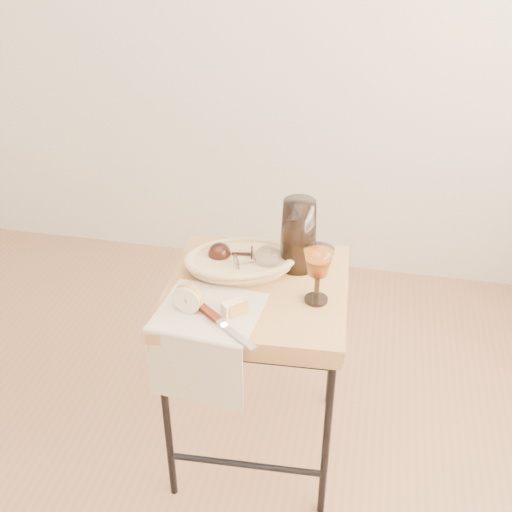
% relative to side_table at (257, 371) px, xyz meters
% --- Properties ---
extents(side_table, '(0.59, 0.59, 0.71)m').
position_rel_side_table_xyz_m(side_table, '(0.00, 0.00, 0.00)').
color(side_table, brown).
rests_on(side_table, floor).
extents(tea_towel, '(0.32, 0.29, 0.01)m').
position_rel_side_table_xyz_m(tea_towel, '(-0.11, -0.16, 0.36)').
color(tea_towel, '#EFE4BF').
rests_on(tea_towel, side_table).
extents(bread_basket, '(0.38, 0.32, 0.06)m').
position_rel_side_table_xyz_m(bread_basket, '(-0.07, 0.07, 0.38)').
color(bread_basket, tan).
rests_on(bread_basket, side_table).
extents(goblet_lying_a, '(0.13, 0.09, 0.08)m').
position_rel_side_table_xyz_m(goblet_lying_a, '(-0.10, 0.09, 0.41)').
color(goblet_lying_a, '#441F17').
rests_on(goblet_lying_a, bread_basket).
extents(goblet_lying_b, '(0.16, 0.14, 0.09)m').
position_rel_side_table_xyz_m(goblet_lying_b, '(-0.02, 0.05, 0.41)').
color(goblet_lying_b, white).
rests_on(goblet_lying_b, bread_basket).
extents(pitcher, '(0.21, 0.27, 0.28)m').
position_rel_side_table_xyz_m(pitcher, '(0.11, 0.14, 0.48)').
color(pitcher, black).
rests_on(pitcher, side_table).
extents(wine_goblet, '(0.11, 0.11, 0.18)m').
position_rel_side_table_xyz_m(wine_goblet, '(0.19, -0.04, 0.45)').
color(wine_goblet, white).
rests_on(wine_goblet, side_table).
extents(apple_half, '(0.10, 0.06, 0.09)m').
position_rel_side_table_xyz_m(apple_half, '(-0.17, -0.17, 0.41)').
color(apple_half, '#B93F25').
rests_on(apple_half, tea_towel).
extents(apple_wedge, '(0.07, 0.07, 0.04)m').
position_rel_side_table_xyz_m(apple_wedge, '(-0.04, -0.16, 0.38)').
color(apple_wedge, '#FFEBB4').
rests_on(apple_wedge, tea_towel).
extents(table_knife, '(0.20, 0.17, 0.02)m').
position_rel_side_table_xyz_m(table_knife, '(-0.05, -0.23, 0.37)').
color(table_knife, silver).
rests_on(table_knife, tea_towel).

